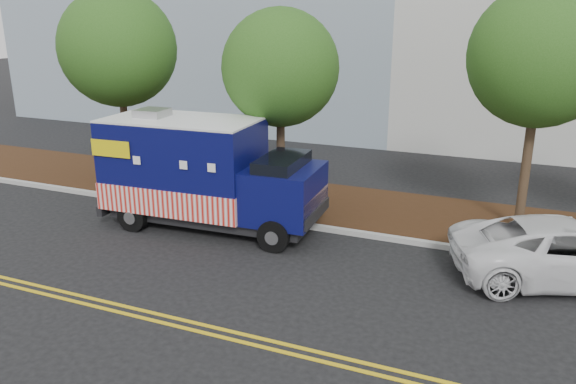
% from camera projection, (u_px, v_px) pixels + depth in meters
% --- Properties ---
extents(ground, '(120.00, 120.00, 0.00)m').
position_uv_depth(ground, '(221.00, 234.00, 16.07)').
color(ground, black).
rests_on(ground, ground).
extents(curb, '(120.00, 0.18, 0.15)m').
position_uv_depth(curb, '(243.00, 216.00, 17.27)').
color(curb, '#9E9E99').
rests_on(curb, ground).
extents(mulch_strip, '(120.00, 4.00, 0.15)m').
position_uv_depth(mulch_strip, '(271.00, 197.00, 19.12)').
color(mulch_strip, '#301E0D').
rests_on(mulch_strip, ground).
extents(centerline_near, '(120.00, 0.10, 0.01)m').
position_uv_depth(centerline_near, '(120.00, 305.00, 12.16)').
color(centerline_near, gold).
rests_on(centerline_near, ground).
extents(centerline_far, '(120.00, 0.10, 0.01)m').
position_uv_depth(centerline_far, '(112.00, 311.00, 11.94)').
color(centerline_far, gold).
rests_on(centerline_far, ground).
extents(tree_a, '(4.12, 4.12, 6.92)m').
position_uv_depth(tree_a, '(118.00, 48.00, 19.83)').
color(tree_a, '#38281C').
rests_on(tree_a, ground).
extents(tree_b, '(3.52, 3.52, 6.25)m').
position_uv_depth(tree_b, '(280.00, 68.00, 16.74)').
color(tree_b, '#38281C').
rests_on(tree_b, ground).
extents(tree_c, '(3.78, 3.78, 6.86)m').
position_uv_depth(tree_c, '(541.00, 57.00, 14.70)').
color(tree_c, '#38281C').
rests_on(tree_c, ground).
extents(sign_post, '(0.06, 0.06, 2.40)m').
position_uv_depth(sign_post, '(143.00, 165.00, 18.68)').
color(sign_post, '#473828').
rests_on(sign_post, ground).
extents(food_truck, '(6.57, 2.74, 3.40)m').
position_uv_depth(food_truck, '(201.00, 176.00, 16.27)').
color(food_truck, black).
rests_on(food_truck, ground).
extents(white_car, '(5.81, 4.11, 1.47)m').
position_uv_depth(white_car, '(568.00, 251.00, 13.11)').
color(white_car, white).
rests_on(white_car, ground).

